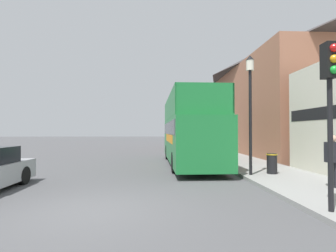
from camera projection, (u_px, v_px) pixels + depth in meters
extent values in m
plane|color=#4C4C4F|center=(140.00, 150.00, 27.59)|extent=(144.00, 144.00, 0.00)
cube|color=gray|center=(212.00, 152.00, 24.95)|extent=(3.47, 108.00, 0.14)
cube|color=#9E664C|center=(253.00, 113.00, 27.21)|extent=(6.00, 23.97, 7.84)
pyramid|color=#383333|center=(253.00, 65.00, 27.31)|extent=(6.00, 23.97, 2.23)
cube|color=#1E7A38|center=(189.00, 140.00, 15.78)|extent=(2.60, 10.48, 2.42)
cube|color=orange|center=(191.00, 138.00, 15.26)|extent=(2.59, 5.77, 0.45)
cube|color=black|center=(189.00, 128.00, 15.79)|extent=(2.62, 9.65, 0.70)
cube|color=#1E7A38|center=(189.00, 119.00, 15.80)|extent=(2.59, 9.65, 0.10)
cube|color=#1E7A38|center=(169.00, 108.00, 15.75)|extent=(0.13, 9.63, 1.28)
cube|color=#1E7A38|center=(209.00, 108.00, 15.89)|extent=(0.13, 9.63, 1.28)
cube|color=#1E7A38|center=(205.00, 98.00, 11.05)|extent=(2.53, 0.08, 1.28)
cube|color=#1E7A38|center=(182.00, 113.00, 19.89)|extent=(2.54, 1.48, 1.28)
cylinder|color=black|center=(168.00, 152.00, 18.93)|extent=(0.29, 1.02, 1.02)
cylinder|color=black|center=(199.00, 152.00, 19.06)|extent=(0.29, 1.02, 1.02)
cylinder|color=black|center=(175.00, 162.00, 12.66)|extent=(0.29, 1.02, 1.02)
cylinder|color=black|center=(221.00, 162.00, 12.79)|extent=(0.29, 1.02, 1.02)
cube|color=silver|center=(183.00, 148.00, 24.13)|extent=(1.97, 4.56, 0.67)
cube|color=black|center=(183.00, 141.00, 24.00)|extent=(1.68, 2.21, 0.58)
cylinder|color=black|center=(172.00, 149.00, 25.45)|extent=(0.22, 0.62, 0.61)
cylinder|color=black|center=(189.00, 149.00, 25.58)|extent=(0.22, 0.62, 0.61)
cylinder|color=black|center=(175.00, 151.00, 22.66)|extent=(0.22, 0.62, 0.61)
cylinder|color=black|center=(195.00, 151.00, 22.80)|extent=(0.22, 0.62, 0.61)
cylinder|color=black|center=(24.00, 175.00, 9.96)|extent=(0.20, 0.68, 0.68)
cylinder|color=#232328|center=(331.00, 175.00, 8.68)|extent=(0.13, 0.13, 0.85)
cylinder|color=#232328|center=(336.00, 175.00, 8.68)|extent=(0.13, 0.13, 0.85)
cube|color=black|center=(333.00, 152.00, 8.70)|extent=(0.46, 0.25, 0.67)
sphere|color=tan|center=(333.00, 139.00, 8.70)|extent=(0.23, 0.23, 0.23)
cylinder|color=black|center=(330.00, 145.00, 6.16)|extent=(0.12, 0.12, 3.13)
cube|color=black|center=(329.00, 61.00, 6.20)|extent=(0.28, 0.31, 0.85)
sphere|color=red|center=(334.00, 48.00, 6.04)|extent=(0.19, 0.19, 0.19)
sphere|color=orange|center=(334.00, 59.00, 6.03)|extent=(0.19, 0.19, 0.19)
sphere|color=green|center=(334.00, 70.00, 6.03)|extent=(0.19, 0.19, 0.19)
cylinder|color=black|center=(250.00, 122.00, 11.33)|extent=(0.13, 0.13, 4.52)
cylinder|color=silver|center=(250.00, 65.00, 11.38)|extent=(0.32, 0.32, 0.45)
cone|color=black|center=(250.00, 58.00, 11.39)|extent=(0.35, 0.35, 0.22)
cylinder|color=black|center=(209.00, 127.00, 20.85)|extent=(0.13, 0.13, 4.45)
cylinder|color=silver|center=(209.00, 96.00, 20.90)|extent=(0.32, 0.32, 0.45)
cone|color=black|center=(209.00, 92.00, 20.90)|extent=(0.35, 0.35, 0.22)
cylinder|color=black|center=(272.00, 164.00, 11.61)|extent=(0.44, 0.44, 0.90)
cylinder|color=#B28E1E|center=(272.00, 154.00, 11.61)|extent=(0.48, 0.48, 0.06)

